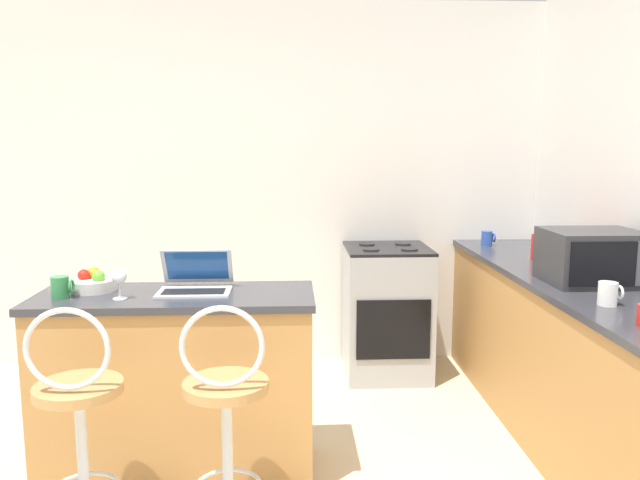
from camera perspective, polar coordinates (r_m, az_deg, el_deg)
wall_back at (r=4.56m, az=-6.02°, el=4.88°), size 12.00×0.06×2.60m
breakfast_bar at (r=3.16m, az=-12.83°, el=-12.77°), size 1.31×0.52×0.90m
counter_right at (r=3.57m, az=22.94°, el=-10.74°), size 0.62×3.01×0.90m
bar_stool_near at (r=2.73m, az=-21.11°, el=-16.29°), size 0.40×0.40×1.01m
bar_stool_far at (r=2.61m, az=-8.62°, el=-16.95°), size 0.40×0.40×1.01m
laptop at (r=3.06m, az=-11.31°, el=-3.63°), size 0.34×0.28×0.20m
microwave at (r=3.44m, az=23.63°, el=-1.42°), size 0.46×0.39×0.27m
toaster at (r=3.91m, az=20.72°, el=-0.92°), size 0.19×0.31×0.16m
stove_range at (r=4.40m, az=6.11°, el=-6.47°), size 0.57×0.60×0.91m
wine_glass_short at (r=2.97m, az=-17.89°, el=-3.35°), size 0.07×0.07×0.14m
mug_white at (r=3.01m, az=24.87°, el=-4.47°), size 0.10×0.08×0.10m
fruit_bowl at (r=3.20m, az=-20.05°, el=-3.71°), size 0.23×0.23×0.11m
mug_green at (r=3.09m, az=-22.62°, el=-4.00°), size 0.10×0.08×0.10m
mug_blue at (r=4.48m, az=15.05°, el=0.15°), size 0.09×0.08×0.10m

